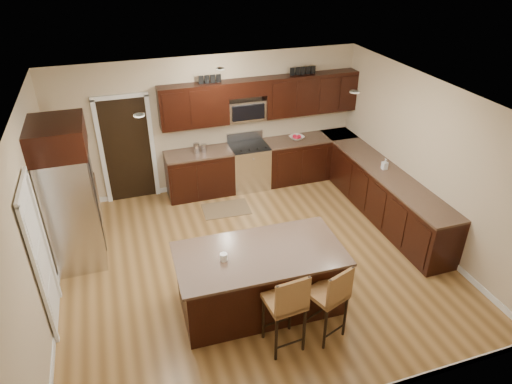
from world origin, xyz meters
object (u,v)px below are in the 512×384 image
object	(u,v)px
range	(249,166)
island	(260,281)
refrigerator	(70,194)
stool_mid	(287,304)
stool_right	(331,295)

from	to	relation	value
range	island	distance (m)	3.50
island	refrigerator	world-z (taller)	refrigerator
stool_mid	stool_right	distance (m)	0.60
stool_right	refrigerator	distance (m)	4.15
island	refrigerator	bearing A→B (deg)	142.62
stool_mid	refrigerator	bearing A→B (deg)	126.44
range	stool_mid	world-z (taller)	stool_mid
refrigerator	stool_mid	bearing A→B (deg)	-48.58
stool_right	refrigerator	size ratio (longest dim) A/B	0.49
range	stool_mid	distance (m)	4.33
range	refrigerator	size ratio (longest dim) A/B	0.47
stool_mid	stool_right	world-z (taller)	stool_mid
stool_mid	refrigerator	size ratio (longest dim) A/B	0.51
stool_mid	stool_right	size ratio (longest dim) A/B	1.06
range	refrigerator	bearing A→B (deg)	-156.26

